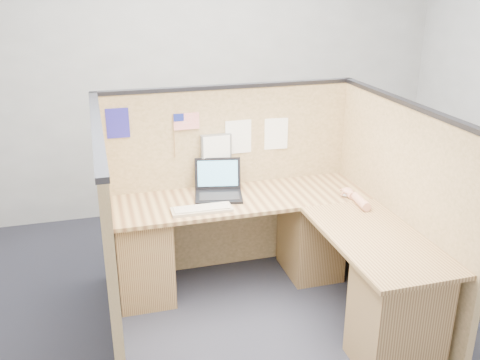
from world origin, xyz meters
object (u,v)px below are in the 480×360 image
object	(u,v)px
keyboard	(202,209)
mouse	(347,194)
laptop	(216,187)
l_desk	(279,258)

from	to	relation	value
keyboard	mouse	bearing A→B (deg)	-0.66
laptop	keyboard	xyz separation A→B (m)	(-0.17, -0.27, -0.05)
l_desk	mouse	distance (m)	0.73
l_desk	keyboard	xyz separation A→B (m)	(-0.51, 0.22, 0.35)
laptop	keyboard	bearing A→B (deg)	-110.80
l_desk	mouse	world-z (taller)	mouse
laptop	keyboard	size ratio (longest dim) A/B	0.92
laptop	keyboard	world-z (taller)	laptop
laptop	mouse	bearing A→B (deg)	-6.17
keyboard	mouse	distance (m)	1.13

